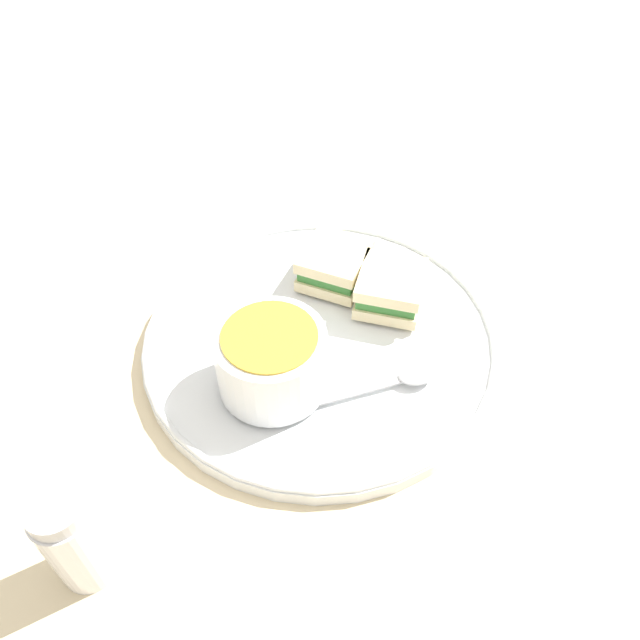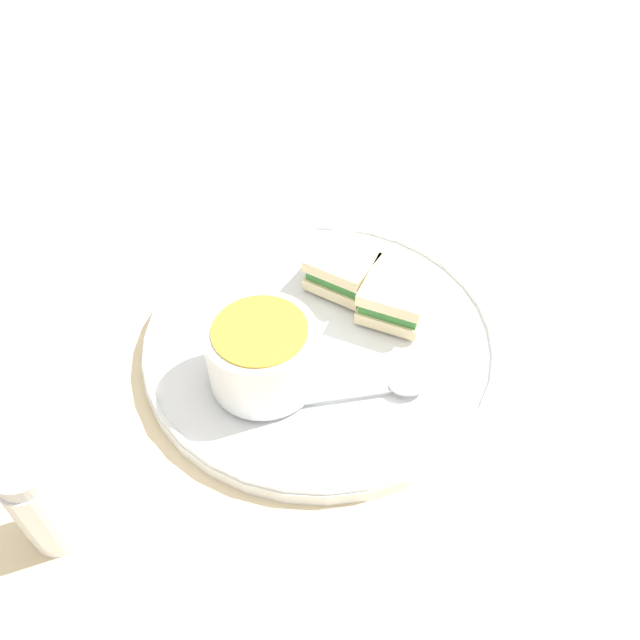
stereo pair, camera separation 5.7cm
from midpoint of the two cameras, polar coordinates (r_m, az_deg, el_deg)
The scene contains 8 objects.
ground_plane at distance 0.60m, azimuth 2.74°, elevation -2.45°, with size 2.40×2.40×0.00m, color beige.
plate at distance 0.59m, azimuth 2.77°, elevation -1.84°, with size 0.33×0.33×0.02m.
soup_bowl at distance 0.53m, azimuth -2.23°, elevation -3.27°, with size 0.09×0.09×0.06m.
spoon at distance 0.55m, azimuth 10.10°, elevation -6.18°, with size 0.12×0.03×0.01m.
sandwich_half_near at distance 0.60m, azimuth 9.76°, elevation 2.05°, with size 0.09×0.09×0.04m.
sandwich_half_far at distance 0.62m, azimuth 4.99°, elevation 4.72°, with size 0.09×0.09×0.04m.
salt_shaker at distance 0.48m, azimuth -20.88°, elevation -15.55°, with size 0.04×0.04×0.09m.
menu_sheet at distance 0.77m, azimuth -19.94°, elevation 7.77°, with size 0.24×0.31×0.00m.
Camera 2 is at (0.09, 0.38, 0.45)m, focal length 35.00 mm.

